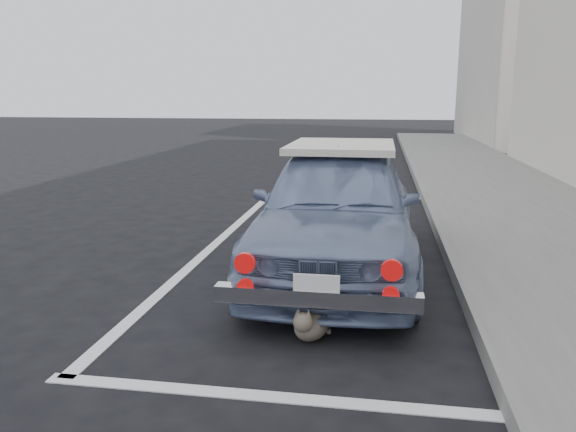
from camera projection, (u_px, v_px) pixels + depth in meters
name	position (u px, v px, depth m)	size (l,w,h in m)	color
ground	(221.00, 355.00, 3.96)	(80.00, 80.00, 0.00)	black
building_far	(524.00, 36.00, 21.41)	(3.50, 10.00, 8.00)	#B4ADA3
pline_rear	(278.00, 397.00, 3.39)	(3.00, 0.12, 0.01)	silver
pline_front	(347.00, 196.00, 10.15)	(3.00, 0.12, 0.01)	silver
pline_side	(218.00, 242.00, 6.99)	(0.12, 7.00, 0.01)	silver
retro_coupe	(338.00, 207.00, 5.78)	(1.58, 3.91, 1.33)	#7284AB
cat	(311.00, 322.00, 4.18)	(0.34, 0.54, 0.30)	#716256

